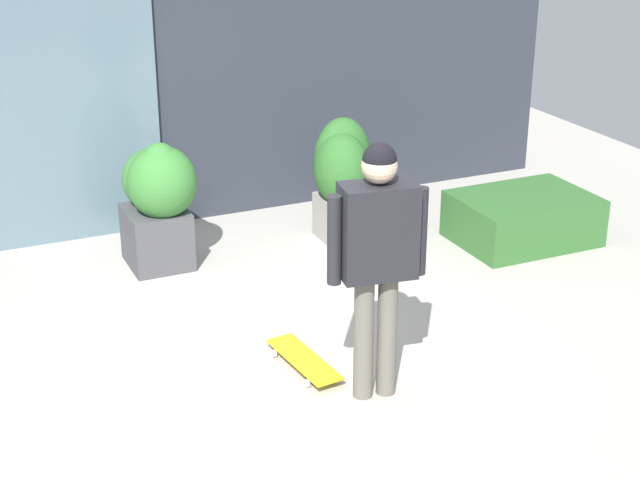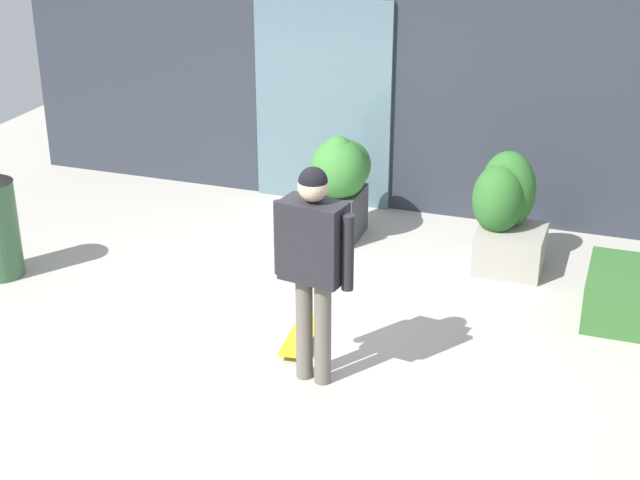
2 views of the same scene
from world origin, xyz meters
TOP-DOWN VIEW (x-y plane):
  - ground_plane at (0.00, 0.00)m, footprint 12.00×12.00m
  - building_facade at (-0.02, 3.06)m, footprint 8.62×0.31m
  - skateboarder at (0.51, -0.68)m, footprint 0.65×0.33m
  - skateboard at (0.23, -0.17)m, footprint 0.31×0.77m
  - planter_box_left at (1.54, 1.87)m, footprint 0.72×0.66m
  - planter_box_right at (-0.17, 2.01)m, footprint 0.60×0.80m

SIDE VIEW (x-z plane):
  - ground_plane at x=0.00m, z-range 0.00..0.00m
  - skateboard at x=0.23m, z-range 0.02..0.10m
  - planter_box_left at x=1.54m, z-range -0.01..1.13m
  - planter_box_right at x=-0.17m, z-range 0.09..1.20m
  - skateboarder at x=0.51m, z-range 0.21..1.95m
  - building_facade at x=-0.02m, z-range -0.01..3.68m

